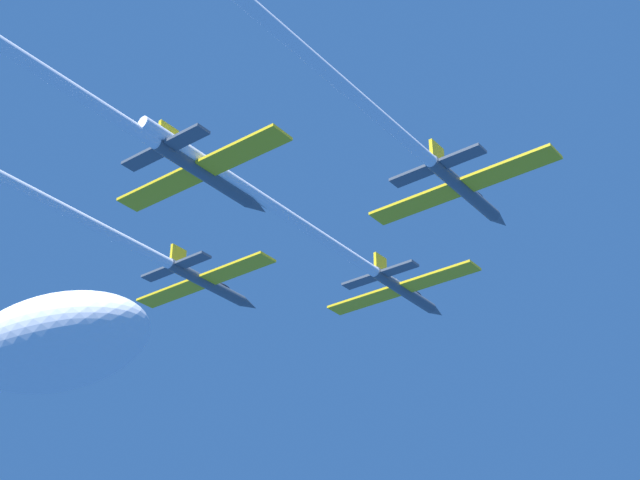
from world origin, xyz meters
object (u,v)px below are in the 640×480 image
jet_lead (342,251)px  jet_right_wing (399,134)px  jet_slot (100,107)px  jet_left_wing (111,233)px

jet_lead → jet_right_wing: jet_right_wing is taller
jet_slot → jet_right_wing: bearing=48.3°
jet_right_wing → jet_slot: (-14.03, -15.74, -0.65)m
jet_left_wing → jet_right_wing: size_ratio=1.15×
jet_lead → jet_left_wing: 20.25m
jet_lead → jet_left_wing: bearing=-134.5°
jet_left_wing → jet_slot: bearing=-43.1°
jet_left_wing → jet_slot: 18.84m
jet_lead → jet_slot: 27.31m
jet_left_wing → jet_slot: size_ratio=1.10×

